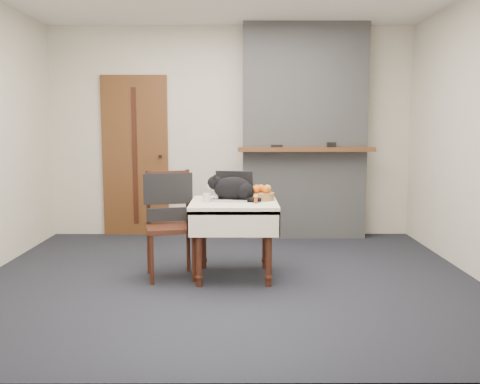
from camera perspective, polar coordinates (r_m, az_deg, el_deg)
The scene contains 12 objects.
ground at distance 4.93m, azimuth -1.29°, elevation -9.17°, with size 4.50×4.50×0.00m, color black.
room_shell at distance 5.21m, azimuth -1.24°, elevation 11.30°, with size 4.52×4.01×2.61m.
door at distance 6.84m, azimuth -11.10°, elevation 3.78°, with size 0.82×0.10×2.00m.
chimney at distance 6.63m, azimuth 6.84°, elevation 6.33°, with size 1.62×0.48×2.60m.
side_table at distance 4.85m, azimuth -0.64°, elevation -2.33°, with size 0.78×0.78×0.70m.
laptop at distance 4.94m, azimuth -0.82°, elevation -0.07°, with size 0.41×0.37×0.26m.
cat at distance 4.86m, azimuth -0.67°, elevation 0.32°, with size 0.50×0.29×0.25m.
cream_jar at distance 4.79m, azimuth -3.58°, elevation -0.63°, with size 0.07×0.07×0.08m, color silver.
pill_bottle at distance 4.71m, azimuth 1.71°, elevation -0.75°, with size 0.04×0.04×0.07m.
fruit_basket at distance 4.93m, azimuth 2.28°, elevation -0.21°, with size 0.24×0.24×0.14m.
desk_clutter at distance 4.86m, azimuth 1.72°, elevation -0.92°, with size 0.13×0.02×0.01m, color black.
chair at distance 4.95m, azimuth -7.58°, elevation -1.78°, with size 0.52×0.52×0.98m.
Camera 1 is at (0.10, -4.73, 1.39)m, focal length 40.00 mm.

